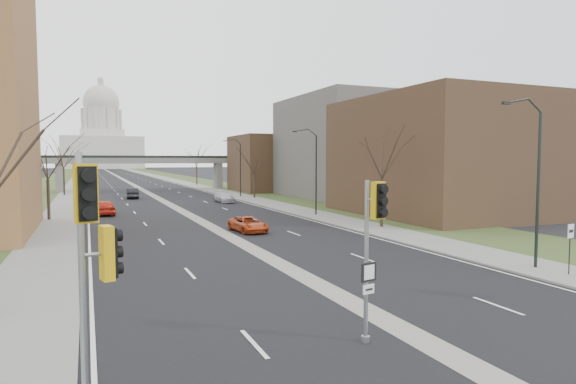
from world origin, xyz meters
TOP-DOWN VIEW (x-y plane):
  - ground at (0.00, 0.00)m, footprint 700.00×700.00m
  - road_surface at (0.00, 150.00)m, footprint 20.00×600.00m
  - median_strip at (0.00, 150.00)m, footprint 1.20×600.00m
  - sidewalk_right at (12.00, 150.00)m, footprint 4.00×600.00m
  - sidewalk_left at (-12.00, 150.00)m, footprint 4.00×600.00m
  - grass_verge_right at (18.00, 150.00)m, footprint 8.00×600.00m
  - grass_verge_left at (-18.00, 150.00)m, footprint 8.00×600.00m
  - commercial_block_near at (24.00, 28.00)m, footprint 16.00×20.00m
  - commercial_block_mid at (28.00, 52.00)m, footprint 18.00×22.00m
  - commercial_block_far at (22.00, 70.00)m, footprint 14.00×14.00m
  - pedestrian_bridge at (0.00, 80.00)m, footprint 34.00×3.00m
  - capitol at (0.00, 320.00)m, footprint 48.00×42.00m
  - streetlight_near at (10.99, 6.00)m, footprint 2.61×0.20m
  - streetlight_mid at (10.99, 32.00)m, footprint 2.61×0.20m
  - streetlight_far at (10.99, 58.00)m, footprint 2.61×0.20m
  - tree_left_b at (-13.00, 38.00)m, footprint 6.75×6.75m
  - tree_left_c at (-13.00, 72.00)m, footprint 7.65×7.65m
  - tree_right_a at (13.00, 22.00)m, footprint 7.20×7.20m
  - tree_right_b at (13.00, 55.00)m, footprint 6.30×6.30m
  - tree_right_c at (13.00, 95.00)m, footprint 7.65×7.65m
  - signal_pole_left at (-9.54, -0.05)m, footprint 0.98×1.24m
  - signal_pole_median at (-1.66, 0.55)m, footprint 0.62×0.85m
  - speed_limit_sign at (11.94, 4.23)m, footprint 0.53×0.13m
  - car_left_near at (-8.05, 41.03)m, footprint 2.21×4.77m
  - car_left_far at (-3.53, 61.95)m, footprint 1.82×4.71m
  - car_right_near at (2.06, 24.24)m, footprint 2.43×4.55m
  - car_right_mid at (7.22, 50.51)m, footprint 2.15×4.80m

SIDE VIEW (x-z plane):
  - ground at x=0.00m, z-range 0.00..0.00m
  - median_strip at x=0.00m, z-range -0.01..0.01m
  - road_surface at x=0.00m, z-range 0.00..0.01m
  - grass_verge_right at x=18.00m, z-range 0.00..0.10m
  - grass_verge_left at x=-18.00m, z-range 0.00..0.10m
  - sidewalk_right at x=12.00m, z-range 0.00..0.12m
  - sidewalk_left at x=-12.00m, z-range 0.00..0.12m
  - car_right_near at x=2.06m, z-range 0.00..1.22m
  - car_right_mid at x=7.22m, z-range 0.00..1.37m
  - car_left_far at x=-3.53m, z-range 0.00..1.53m
  - car_left_near at x=-8.05m, z-range 0.00..1.58m
  - speed_limit_sign at x=11.94m, z-range 0.58..3.05m
  - signal_pole_median at x=-1.66m, z-range 1.00..6.08m
  - signal_pole_left at x=-9.54m, z-range 0.91..6.79m
  - pedestrian_bridge at x=0.00m, z-range 1.62..8.07m
  - commercial_block_far at x=22.00m, z-range 0.00..10.00m
  - tree_right_b at x=13.00m, z-range 1.71..9.93m
  - commercial_block_near at x=24.00m, z-range 0.00..12.00m
  - tree_left_b at x=-13.00m, z-range 1.82..10.63m
  - tree_right_a at x=13.00m, z-range 1.94..11.34m
  - streetlight_near at x=10.99m, z-range 2.60..11.30m
  - streetlight_mid at x=10.99m, z-range 2.60..11.30m
  - streetlight_far at x=10.99m, z-range 2.60..11.30m
  - tree_left_c at x=-13.00m, z-range 2.05..12.04m
  - tree_right_c at x=13.00m, z-range 2.05..12.04m
  - commercial_block_mid at x=28.00m, z-range 0.00..15.00m
  - capitol at x=0.00m, z-range -9.28..46.47m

